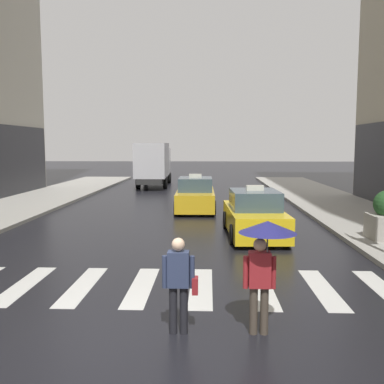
# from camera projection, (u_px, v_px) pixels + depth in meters

# --- Properties ---
(ground_plane) EXTENTS (160.00, 160.00, 0.00)m
(ground_plane) POSITION_uv_depth(u_px,v_px,m) (112.00, 349.00, 6.74)
(ground_plane) COLOR black
(crosswalk_markings) EXTENTS (11.30, 2.80, 0.01)m
(crosswalk_markings) POSITION_uv_depth(u_px,v_px,m) (142.00, 286.00, 9.72)
(crosswalk_markings) COLOR silver
(crosswalk_markings) RESTS_ON ground
(taxi_lead) EXTENTS (2.08, 4.61, 1.80)m
(taxi_lead) POSITION_uv_depth(u_px,v_px,m) (254.00, 216.00, 15.10)
(taxi_lead) COLOR yellow
(taxi_lead) RESTS_ON ground
(taxi_second) EXTENTS (1.98, 4.56, 1.80)m
(taxi_second) POSITION_uv_depth(u_px,v_px,m) (195.00, 196.00, 21.05)
(taxi_second) COLOR gold
(taxi_second) RESTS_ON ground
(box_truck) EXTENTS (2.42, 7.59, 3.35)m
(box_truck) POSITION_uv_depth(u_px,v_px,m) (154.00, 163.00, 33.03)
(box_truck) COLOR #2D2D2D
(box_truck) RESTS_ON ground
(pedestrian_with_umbrella) EXTENTS (0.96, 0.96, 1.94)m
(pedestrian_with_umbrella) POSITION_uv_depth(u_px,v_px,m) (265.00, 246.00, 7.11)
(pedestrian_with_umbrella) COLOR #473D33
(pedestrian_with_umbrella) RESTS_ON ground
(pedestrian_with_handbag) EXTENTS (0.61, 0.24, 1.65)m
(pedestrian_with_handbag) POSITION_uv_depth(u_px,v_px,m) (179.00, 280.00, 7.20)
(pedestrian_with_handbag) COLOR black
(pedestrian_with_handbag) RESTS_ON ground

